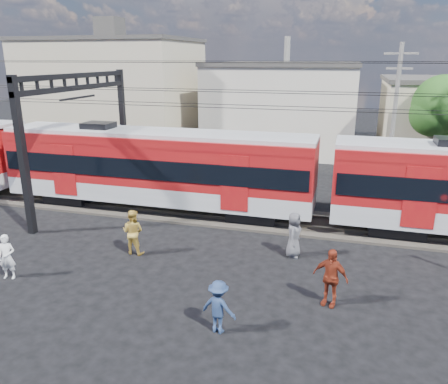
{
  "coord_description": "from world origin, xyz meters",
  "views": [
    {
      "loc": [
        3.49,
        -11.95,
        7.68
      ],
      "look_at": [
        -1.33,
        5.0,
        2.24
      ],
      "focal_mm": 35.0,
      "sensor_mm": 36.0,
      "label": 1
    }
  ],
  "objects": [
    {
      "name": "pedestrian_d",
      "position": [
        3.34,
        0.99,
        0.98
      ],
      "size": [
        1.24,
        0.78,
        1.96
      ],
      "primitive_type": "imported",
      "rotation": [
        0.0,
        0.0,
        -0.29
      ],
      "color": "maroon",
      "rests_on": "ground"
    },
    {
      "name": "building_west",
      "position": [
        -17.0,
        24.0,
        4.66
      ],
      "size": [
        14.28,
        10.2,
        9.3
      ],
      "color": "tan",
      "rests_on": "ground"
    },
    {
      "name": "track_bed",
      "position": [
        0.0,
        8.0,
        0.06
      ],
      "size": [
        70.0,
        3.4,
        0.12
      ],
      "primitive_type": "cube",
      "color": "#2D2823",
      "rests_on": "ground"
    },
    {
      "name": "rail_near",
      "position": [
        0.0,
        7.25,
        0.18
      ],
      "size": [
        70.0,
        0.12,
        0.12
      ],
      "primitive_type": "cube",
      "color": "#59544C",
      "rests_on": "track_bed"
    },
    {
      "name": "pedestrian_e",
      "position": [
        1.77,
        4.29,
        0.92
      ],
      "size": [
        0.67,
        0.95,
        1.85
      ],
      "primitive_type": "imported",
      "rotation": [
        0.0,
        0.0,
        1.48
      ],
      "color": "#4C4C51",
      "rests_on": "ground"
    },
    {
      "name": "ground",
      "position": [
        0.0,
        0.0,
        0.0
      ],
      "size": [
        120.0,
        120.0,
        0.0
      ],
      "primitive_type": "plane",
      "color": "black",
      "rests_on": "ground"
    },
    {
      "name": "utility_pole_mid",
      "position": [
        6.0,
        15.0,
        4.53
      ],
      "size": [
        1.8,
        0.24,
        8.5
      ],
      "color": "slate",
      "rests_on": "ground"
    },
    {
      "name": "pedestrian_b",
      "position": [
        -4.54,
        2.8,
        0.93
      ],
      "size": [
        0.93,
        0.74,
        1.86
      ],
      "primitive_type": "imported",
      "rotation": [
        0.0,
        0.0,
        3.1
      ],
      "color": "#B79239",
      "rests_on": "ground"
    },
    {
      "name": "catenary",
      "position": [
        -8.65,
        8.0,
        5.14
      ],
      "size": [
        70.0,
        9.3,
        7.52
      ],
      "color": "black",
      "rests_on": "ground"
    },
    {
      "name": "tree_near",
      "position": [
        9.19,
        18.09,
        4.66
      ],
      "size": [
        3.82,
        3.64,
        6.72
      ],
      "color": "#382619",
      "rests_on": "ground"
    },
    {
      "name": "pedestrian_c",
      "position": [
        0.32,
        -1.39,
        0.81
      ],
      "size": [
        1.15,
        0.8,
        1.63
      ],
      "primitive_type": "imported",
      "rotation": [
        0.0,
        0.0,
        2.95
      ],
      "color": "navy",
      "rests_on": "ground"
    },
    {
      "name": "commuter_train",
      "position": [
        -5.54,
        8.0,
        2.4
      ],
      "size": [
        50.3,
        3.08,
        4.17
      ],
      "color": "black",
      "rests_on": "ground"
    },
    {
      "name": "pedestrian_a",
      "position": [
        -7.92,
        -0.35,
        0.83
      ],
      "size": [
        0.69,
        0.53,
        1.67
      ],
      "primitive_type": "imported",
      "rotation": [
        0.0,
        0.0,
        0.24
      ],
      "color": "white",
      "rests_on": "ground"
    },
    {
      "name": "rail_far",
      "position": [
        0.0,
        8.75,
        0.18
      ],
      "size": [
        70.0,
        0.12,
        0.12
      ],
      "primitive_type": "cube",
      "color": "#59544C",
      "rests_on": "track_bed"
    },
    {
      "name": "building_midwest",
      "position": [
        -2.0,
        27.0,
        3.66
      ],
      "size": [
        12.24,
        12.24,
        7.3
      ],
      "color": "#B9AFA2",
      "rests_on": "ground"
    }
  ]
}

